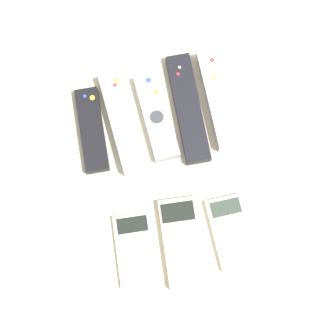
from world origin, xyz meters
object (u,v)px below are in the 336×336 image
(remote_1, at_px, (123,122))
(remote_3, at_px, (188,108))
(remote_0, at_px, (92,130))
(remote_2, at_px, (156,117))
(calculator_1, at_px, (184,242))
(calculator_2, at_px, (232,232))
(remote_4, at_px, (219,100))
(calculator_0, at_px, (136,249))

(remote_1, relative_size, remote_3, 0.92)
(remote_0, height_order, remote_2, remote_2)
(calculator_1, xyz_separation_m, calculator_2, (0.08, 0.00, -0.00))
(calculator_2, bearing_deg, remote_3, 94.96)
(remote_2, relative_size, remote_4, 0.89)
(calculator_2, bearing_deg, calculator_0, 177.49)
(remote_3, bearing_deg, remote_0, -177.05)
(calculator_1, distance_m, calculator_2, 0.08)
(remote_0, relative_size, remote_4, 0.84)
(remote_1, bearing_deg, calculator_1, -78.97)
(remote_1, xyz_separation_m, remote_4, (0.17, 0.01, 0.00))
(remote_1, relative_size, calculator_2, 1.55)
(remote_4, bearing_deg, calculator_1, -115.79)
(remote_3, distance_m, remote_4, 0.06)
(remote_3, bearing_deg, remote_2, -174.06)
(calculator_1, bearing_deg, remote_4, 67.73)
(remote_2, relative_size, calculator_0, 1.30)
(remote_4, height_order, calculator_0, remote_4)
(calculator_2, bearing_deg, remote_4, 80.87)
(remote_0, height_order, calculator_2, remote_0)
(calculator_0, height_order, calculator_1, calculator_1)
(remote_2, height_order, calculator_1, remote_2)
(remote_3, xyz_separation_m, calculator_1, (-0.06, -0.23, -0.00))
(remote_3, xyz_separation_m, calculator_2, (0.02, -0.23, -0.00))
(remote_0, distance_m, remote_2, 0.12)
(remote_3, bearing_deg, calculator_0, -120.18)
(remote_2, bearing_deg, remote_0, 177.06)
(remote_1, bearing_deg, remote_0, 176.90)
(calculator_2, bearing_deg, remote_1, 121.01)
(remote_1, distance_m, calculator_0, 0.22)
(remote_0, bearing_deg, remote_3, 3.41)
(remote_1, xyz_separation_m, calculator_0, (-0.02, -0.22, -0.01))
(remote_0, distance_m, remote_3, 0.17)
(remote_4, relative_size, calculator_2, 1.51)
(remote_0, bearing_deg, remote_4, 3.79)
(remote_0, distance_m, calculator_1, 0.25)
(remote_0, bearing_deg, calculator_0, -79.13)
(calculator_0, bearing_deg, remote_4, 52.84)
(remote_3, height_order, remote_4, remote_4)
(remote_2, distance_m, calculator_1, 0.23)
(remote_0, distance_m, calculator_0, 0.22)
(remote_3, xyz_separation_m, calculator_0, (-0.14, -0.23, -0.00))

